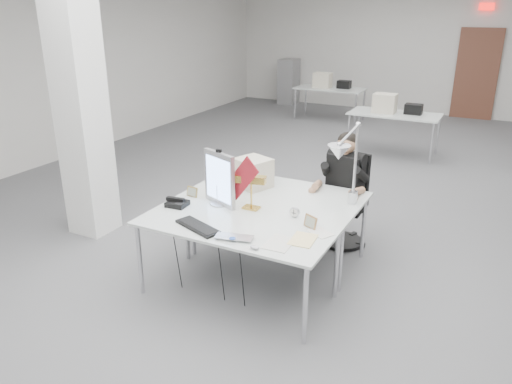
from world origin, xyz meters
The scene contains 23 objects.
room_shell centered at (0.04, 0.13, 1.69)m, with size 10.04×14.04×3.24m.
desk_main centered at (0.00, -2.50, 0.74)m, with size 1.80×0.90×0.03m, color silver.
desk_second centered at (0.00, -1.60, 0.74)m, with size 1.80×0.90×0.03m, color silver.
bg_desk_a centered at (0.20, 3.00, 0.74)m, with size 1.60×0.80×0.03m, color silver.
bg_desk_b centered at (-1.80, 5.20, 0.74)m, with size 1.60×0.80×0.03m, color silver.
filing_cabinet centered at (-3.50, 6.65, 0.60)m, with size 0.45×0.55×1.20m, color gray.
office_chair centered at (0.55, -0.99, 0.52)m, with size 0.51×0.51×1.05m, color black, non-canonical shape.
seated_person centered at (0.55, -1.04, 0.90)m, with size 0.49×0.61×0.92m, color black, non-canonical shape.
monitor centered at (-0.38, -2.17, 1.02)m, with size 0.43×0.04×0.54m, color #A8A7AC.
pennant centered at (-0.11, -2.21, 1.08)m, with size 0.46×0.01×0.19m, color maroon.
keyboard centered at (-0.26, -2.75, 0.77)m, with size 0.48×0.16×0.02m, color black.
laptop centered at (0.15, -2.84, 0.77)m, with size 0.32×0.21×0.03m, color #BBBCC1.
mouse centered at (0.38, -2.88, 0.77)m, with size 0.08×0.05×0.03m, color #A4A4A9.
bankers_lamp centered at (-0.05, -2.13, 0.92)m, with size 0.29×0.12×0.33m, color gold, non-canonical shape.
desk_phone centered at (-0.73, -2.41, 0.78)m, with size 0.20×0.18×0.05m, color black.
picture_frame_left centered at (-0.74, -2.12, 0.81)m, with size 0.13×0.01×0.11m, color olive.
picture_frame_right centered at (0.63, -2.28, 0.81)m, with size 0.15×0.01×0.11m, color #9F7044.
desk_clock centered at (0.41, -2.13, 0.81)m, with size 0.09×0.09×0.03m, color #B4B4B9.
paper_stack_a centered at (0.51, -2.69, 0.76)m, with size 0.22×0.31×0.01m, color beige.
paper_stack_b centered at (0.67, -2.54, 0.76)m, with size 0.20×0.28×0.01m, color #F1D690.
paper_stack_c centered at (0.75, -2.34, 0.76)m, with size 0.21×0.15×0.01m, color silver.
beige_monitor centered at (-0.32, -1.57, 0.91)m, with size 0.34×0.32×0.32m, color beige.
architect_lamp centered at (0.79, -1.79, 1.25)m, with size 0.27×0.77×0.99m, color #B1B1B6, non-canonical shape.
Camera 1 is at (2.05, -6.10, 2.64)m, focal length 35.00 mm.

